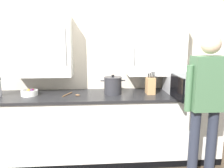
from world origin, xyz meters
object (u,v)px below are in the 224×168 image
microwave_oven (185,81)px  wooden_spoon (72,95)px  stock_pot (113,85)px  fruit_bowl (30,92)px  knife_block (150,85)px  person_figure (206,100)px

microwave_oven → wooden_spoon: size_ratio=3.52×
stock_pot → fruit_bowl: stock_pot is taller
knife_block → wooden_spoon: bearing=-179.9°
person_figure → fruit_bowl: bearing=160.2°
microwave_oven → stock_pot: 1.01m
fruit_bowl → wooden_spoon: bearing=-3.4°
fruit_bowl → wooden_spoon: size_ratio=0.94×
stock_pot → wooden_spoon: 0.56m
wooden_spoon → stock_pot: bearing=3.8°
stock_pot → person_figure: 1.19m
microwave_oven → knife_block: 0.51m
microwave_oven → knife_block: (-0.50, -0.06, -0.04)m
stock_pot → wooden_spoon: stock_pot is taller
wooden_spoon → person_figure: size_ratio=0.13×
fruit_bowl → knife_block: size_ratio=0.70×
knife_block → microwave_oven: bearing=6.9°
microwave_oven → stock_pot: microwave_oven is taller
microwave_oven → fruit_bowl: size_ratio=3.75×
stock_pot → person_figure: bearing=-38.2°
knife_block → person_figure: person_figure is taller
person_figure → stock_pot: bearing=141.8°
wooden_spoon → knife_block: (1.05, 0.00, 0.11)m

